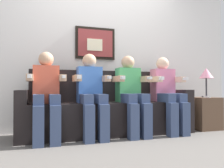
{
  "coord_description": "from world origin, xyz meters",
  "views": [
    {
      "loc": [
        -0.94,
        -2.74,
        0.65
      ],
      "look_at": [
        0.0,
        0.15,
        0.7
      ],
      "focal_mm": 36.42,
      "sensor_mm": 36.0,
      "label": 1
    }
  ],
  "objects_px": {
    "table_lamp": "(206,75)",
    "spare_remote_on_table": "(207,97)",
    "couch": "(108,112)",
    "side_table_right": "(204,113)",
    "person_leftmost": "(46,91)",
    "person_rightmost": "(167,91)",
    "person_right_center": "(131,91)",
    "person_left_center": "(91,91)"
  },
  "relations": [
    {
      "from": "table_lamp",
      "to": "spare_remote_on_table",
      "type": "distance_m",
      "value": 0.36
    },
    {
      "from": "spare_remote_on_table",
      "to": "couch",
      "type": "bearing_deg",
      "value": 171.46
    },
    {
      "from": "side_table_right",
      "to": "couch",
      "type": "bearing_deg",
      "value": 176.05
    },
    {
      "from": "person_leftmost",
      "to": "person_rightmost",
      "type": "xyz_separation_m",
      "value": [
        1.69,
        0.0,
        0.0
      ]
    },
    {
      "from": "person_leftmost",
      "to": "person_right_center",
      "type": "relative_size",
      "value": 1.0
    },
    {
      "from": "person_leftmost",
      "to": "side_table_right",
      "type": "xyz_separation_m",
      "value": [
        2.4,
        0.06,
        -0.36
      ]
    },
    {
      "from": "person_leftmost",
      "to": "person_left_center",
      "type": "relative_size",
      "value": 1.0
    },
    {
      "from": "side_table_right",
      "to": "table_lamp",
      "type": "height_order",
      "value": "table_lamp"
    },
    {
      "from": "person_leftmost",
      "to": "person_rightmost",
      "type": "bearing_deg",
      "value": 0.0
    },
    {
      "from": "person_rightmost",
      "to": "table_lamp",
      "type": "xyz_separation_m",
      "value": [
        0.73,
        0.03,
        0.25
      ]
    },
    {
      "from": "person_leftmost",
      "to": "spare_remote_on_table",
      "type": "height_order",
      "value": "person_leftmost"
    },
    {
      "from": "person_left_center",
      "to": "spare_remote_on_table",
      "type": "bearing_deg",
      "value": -1.86
    },
    {
      "from": "person_left_center",
      "to": "person_right_center",
      "type": "relative_size",
      "value": 1.0
    },
    {
      "from": "person_rightmost",
      "to": "side_table_right",
      "type": "bearing_deg",
      "value": 4.98
    },
    {
      "from": "spare_remote_on_table",
      "to": "person_left_center",
      "type": "bearing_deg",
      "value": 178.14
    },
    {
      "from": "couch",
      "to": "side_table_right",
      "type": "relative_size",
      "value": 4.81
    },
    {
      "from": "person_left_center",
      "to": "person_leftmost",
      "type": "bearing_deg",
      "value": 180.0
    },
    {
      "from": "table_lamp",
      "to": "spare_remote_on_table",
      "type": "xyz_separation_m",
      "value": [
        -0.06,
        -0.09,
        -0.35
      ]
    },
    {
      "from": "person_rightmost",
      "to": "spare_remote_on_table",
      "type": "bearing_deg",
      "value": -5.01
    },
    {
      "from": "couch",
      "to": "person_right_center",
      "type": "relative_size",
      "value": 2.17
    },
    {
      "from": "person_leftmost",
      "to": "spare_remote_on_table",
      "type": "bearing_deg",
      "value": -1.42
    },
    {
      "from": "couch",
      "to": "person_leftmost",
      "type": "height_order",
      "value": "person_leftmost"
    },
    {
      "from": "couch",
      "to": "table_lamp",
      "type": "bearing_deg",
      "value": -5.08
    },
    {
      "from": "person_left_center",
      "to": "person_right_center",
      "type": "distance_m",
      "value": 0.56
    },
    {
      "from": "person_left_center",
      "to": "person_right_center",
      "type": "xyz_separation_m",
      "value": [
        0.56,
        0.0,
        0.0
      ]
    },
    {
      "from": "side_table_right",
      "to": "person_left_center",
      "type": "bearing_deg",
      "value": -178.08
    },
    {
      "from": "person_left_center",
      "to": "side_table_right",
      "type": "bearing_deg",
      "value": 1.92
    },
    {
      "from": "side_table_right",
      "to": "person_right_center",
      "type": "bearing_deg",
      "value": -177.23
    },
    {
      "from": "person_leftmost",
      "to": "couch",
      "type": "bearing_deg",
      "value": 11.27
    },
    {
      "from": "person_left_center",
      "to": "person_rightmost",
      "type": "xyz_separation_m",
      "value": [
        1.13,
        0.0,
        0.0
      ]
    },
    {
      "from": "person_right_center",
      "to": "table_lamp",
      "type": "distance_m",
      "value": 1.32
    },
    {
      "from": "person_leftmost",
      "to": "person_rightmost",
      "type": "relative_size",
      "value": 1.0
    },
    {
      "from": "person_left_center",
      "to": "side_table_right",
      "type": "relative_size",
      "value": 2.22
    },
    {
      "from": "person_rightmost",
      "to": "side_table_right",
      "type": "relative_size",
      "value": 2.22
    },
    {
      "from": "table_lamp",
      "to": "person_rightmost",
      "type": "bearing_deg",
      "value": -177.71
    },
    {
      "from": "person_leftmost",
      "to": "side_table_right",
      "type": "distance_m",
      "value": 2.43
    },
    {
      "from": "table_lamp",
      "to": "person_left_center",
      "type": "bearing_deg",
      "value": -179.1
    },
    {
      "from": "person_left_center",
      "to": "person_rightmost",
      "type": "relative_size",
      "value": 1.0
    },
    {
      "from": "couch",
      "to": "person_rightmost",
      "type": "bearing_deg",
      "value": -11.27
    },
    {
      "from": "couch",
      "to": "person_right_center",
      "type": "distance_m",
      "value": 0.44
    },
    {
      "from": "person_leftmost",
      "to": "table_lamp",
      "type": "xyz_separation_m",
      "value": [
        2.42,
        0.03,
        0.25
      ]
    },
    {
      "from": "person_right_center",
      "to": "side_table_right",
      "type": "distance_m",
      "value": 1.32
    }
  ]
}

